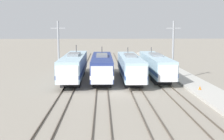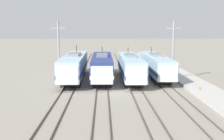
# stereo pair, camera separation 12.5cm
# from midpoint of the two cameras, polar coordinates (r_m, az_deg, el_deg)

# --- Properties ---
(ground_plane) EXTENTS (400.00, 400.00, 0.00)m
(ground_plane) POSITION_cam_midpoint_polar(r_m,az_deg,el_deg) (39.55, 1.20, -3.96)
(ground_plane) COLOR gray
(rail_pair_far_left) EXTENTS (1.51, 120.00, 0.15)m
(rail_pair_far_left) POSITION_cam_midpoint_polar(r_m,az_deg,el_deg) (39.74, -8.22, -3.87)
(rail_pair_far_left) COLOR #4C4238
(rail_pair_far_left) RESTS_ON ground_plane
(rail_pair_center_left) EXTENTS (1.51, 120.00, 0.15)m
(rail_pair_center_left) POSITION_cam_midpoint_polar(r_m,az_deg,el_deg) (39.48, -1.95, -3.87)
(rail_pair_center_left) COLOR #4C4238
(rail_pair_center_left) RESTS_ON ground_plane
(rail_pair_center_right) EXTENTS (1.51, 120.00, 0.15)m
(rail_pair_center_right) POSITION_cam_midpoint_polar(r_m,az_deg,el_deg) (39.70, 4.34, -3.83)
(rail_pair_center_right) COLOR #4C4238
(rail_pair_center_right) RESTS_ON ground_plane
(rail_pair_far_right) EXTENTS (1.51, 120.00, 0.15)m
(rail_pair_far_right) POSITION_cam_midpoint_polar(r_m,az_deg,el_deg) (40.39, 10.48, -3.73)
(rail_pair_far_right) COLOR #4C4238
(rail_pair_far_right) RESTS_ON ground_plane
(locomotive_far_left) EXTENTS (3.10, 20.03, 5.17)m
(locomotive_far_left) POSITION_cam_midpoint_polar(r_m,az_deg,el_deg) (48.48, -7.06, 0.69)
(locomotive_far_left) COLOR #232326
(locomotive_far_left) RESTS_ON ground_plane
(locomotive_center_left) EXTENTS (3.05, 18.38, 4.94)m
(locomotive_center_left) POSITION_cam_midpoint_polar(r_m,az_deg,el_deg) (47.57, -1.93, 0.55)
(locomotive_center_left) COLOR black
(locomotive_center_left) RESTS_ON ground_plane
(locomotive_center_right) EXTENTS (2.90, 19.31, 4.81)m
(locomotive_center_right) POSITION_cam_midpoint_polar(r_m,az_deg,el_deg) (47.64, 3.29, 0.55)
(locomotive_center_right) COLOR #232326
(locomotive_center_right) RESTS_ON ground_plane
(locomotive_far_right) EXTENTS (2.84, 20.00, 4.66)m
(locomotive_far_right) POSITION_cam_midpoint_polar(r_m,az_deg,el_deg) (50.58, 7.95, 0.84)
(locomotive_far_right) COLOR #232326
(locomotive_far_right) RESTS_ON ground_plane
(catenary_tower_left) EXTENTS (2.12, 0.30, 9.04)m
(catenary_tower_left) POSITION_cam_midpoint_polar(r_m,az_deg,el_deg) (47.09, -9.83, 3.62)
(catenary_tower_left) COLOR gray
(catenary_tower_left) RESTS_ON ground_plane
(catenary_tower_right) EXTENTS (2.12, 0.30, 9.04)m
(catenary_tower_right) POSITION_cam_midpoint_polar(r_m,az_deg,el_deg) (47.81, 11.03, 3.65)
(catenary_tower_right) COLOR gray
(catenary_tower_right) RESTS_ON ground_plane
(platform) EXTENTS (4.00, 120.00, 0.36)m
(platform) POSITION_cam_midpoint_polar(r_m,az_deg,el_deg) (41.52, 16.40, -3.46)
(platform) COLOR #B7B5AD
(platform) RESTS_ON ground_plane
(traffic_cone) EXTENTS (0.33, 0.33, 0.48)m
(traffic_cone) POSITION_cam_midpoint_polar(r_m,az_deg,el_deg) (40.39, 15.69, -3.13)
(traffic_cone) COLOR orange
(traffic_cone) RESTS_ON platform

